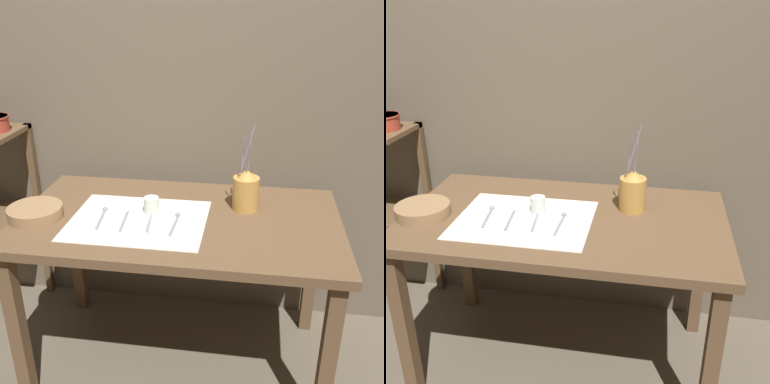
{
  "view_description": "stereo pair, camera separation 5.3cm",
  "coord_description": "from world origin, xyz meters",
  "views": [
    {
      "loc": [
        0.31,
        -1.71,
        1.67
      ],
      "look_at": [
        0.06,
        0.0,
        0.91
      ],
      "focal_mm": 42.0,
      "sensor_mm": 36.0,
      "label": 1
    },
    {
      "loc": [
        0.37,
        -1.7,
        1.67
      ],
      "look_at": [
        0.06,
        0.0,
        0.91
      ],
      "focal_mm": 42.0,
      "sensor_mm": 36.0,
      "label": 2
    }
  ],
  "objects": [
    {
      "name": "wooden_bowl",
      "position": [
        -0.61,
        -0.1,
        0.82
      ],
      "size": [
        0.23,
        0.23,
        0.05
      ],
      "color": "#8E6B47",
      "rests_on": "wooden_table"
    },
    {
      "name": "spoon_outer",
      "position": [
        -0.33,
        -0.03,
        0.8
      ],
      "size": [
        0.04,
        0.19,
        0.02
      ],
      "color": "gray",
      "rests_on": "wooden_table"
    },
    {
      "name": "spoon_inner",
      "position": [
        -0.0,
        -0.03,
        0.8
      ],
      "size": [
        0.02,
        0.2,
        0.02
      ],
      "color": "gray",
      "rests_on": "wooden_table"
    },
    {
      "name": "fork_inner",
      "position": [
        -0.22,
        -0.09,
        0.8
      ],
      "size": [
        0.03,
        0.18,
        0.0
      ],
      "color": "gray",
      "rests_on": "wooden_table"
    },
    {
      "name": "wooden_table",
      "position": [
        0.0,
        0.0,
        0.69
      ],
      "size": [
        1.39,
        0.78,
        0.79
      ],
      "color": "brown",
      "rests_on": "ground_plane"
    },
    {
      "name": "stone_wall_back",
      "position": [
        0.0,
        0.5,
        1.2
      ],
      "size": [
        7.0,
        0.06,
        2.4
      ],
      "color": "brown",
      "rests_on": "ground_plane"
    },
    {
      "name": "pitcher_with_flowers",
      "position": [
        0.28,
        0.12,
        0.88
      ],
      "size": [
        0.12,
        0.12,
        0.39
      ],
      "color": "#B7843D",
      "rests_on": "wooden_table"
    },
    {
      "name": "ground_plane",
      "position": [
        0.0,
        0.0,
        0.0
      ],
      "size": [
        12.0,
        12.0,
        0.0
      ],
      "primitive_type": "plane",
      "color": "brown"
    },
    {
      "name": "glass_tumbler_near",
      "position": [
        -0.12,
        0.02,
        0.83
      ],
      "size": [
        0.07,
        0.07,
        0.07
      ],
      "color": "silver",
      "rests_on": "wooden_table"
    },
    {
      "name": "linen_cloth",
      "position": [
        -0.16,
        -0.06,
        0.79
      ],
      "size": [
        0.57,
        0.45,
        0.0
      ],
      "color": "beige",
      "rests_on": "wooden_table"
    },
    {
      "name": "knife_center",
      "position": [
        -0.11,
        -0.07,
        0.8
      ],
      "size": [
        0.03,
        0.18,
        0.0
      ],
      "color": "gray",
      "rests_on": "wooden_table"
    }
  ]
}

